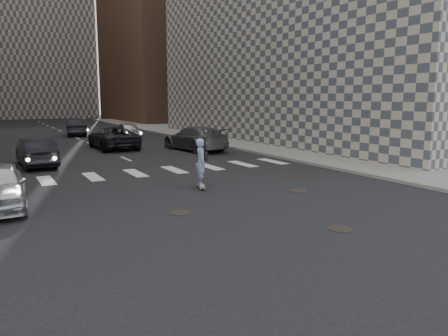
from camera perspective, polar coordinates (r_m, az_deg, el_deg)
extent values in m
plane|color=black|center=(13.71, 4.04, -5.99)|extent=(160.00, 160.00, 0.00)
cube|color=gray|center=(38.08, 6.09, 3.87)|extent=(13.00, 80.00, 0.15)
cube|color=#ADA08E|center=(39.89, 12.70, 19.71)|extent=(15.00, 33.00, 22.00)
cube|color=black|center=(31.16, 7.47, 6.22)|extent=(0.30, 18.00, 4.00)
cube|color=brown|center=(72.91, -6.74, 20.56)|extent=(18.00, 24.00, 36.00)
cylinder|color=black|center=(12.54, 15.00, -7.69)|extent=(0.70, 0.70, 0.02)
cylinder|color=black|center=(13.82, -5.72, -5.84)|extent=(0.70, 0.70, 0.02)
cylinder|color=black|center=(17.16, 9.70, -2.95)|extent=(0.70, 0.70, 0.02)
cube|color=brown|center=(17.40, -2.98, -2.38)|extent=(0.55, 1.03, 0.02)
cylinder|color=green|center=(17.06, -3.12, -2.83)|extent=(0.05, 0.07, 0.07)
cylinder|color=green|center=(17.08, -2.52, -2.81)|extent=(0.05, 0.07, 0.07)
cylinder|color=green|center=(17.75, -3.41, -2.36)|extent=(0.05, 0.07, 0.07)
cylinder|color=green|center=(17.77, -2.84, -2.34)|extent=(0.05, 0.07, 0.07)
imported|color=#8189BC|center=(17.23, -3.00, 0.74)|extent=(0.65, 0.80, 1.89)
cube|color=black|center=(17.28, -2.37, 1.54)|extent=(0.20, 0.33, 0.36)
imported|color=black|center=(24.88, -23.31, 1.89)|extent=(1.76, 4.56, 1.48)
imported|color=#5B5D62|center=(29.90, -3.79, 3.89)|extent=(3.06, 5.94, 1.65)
imported|color=black|center=(31.74, -14.29, 3.85)|extent=(2.63, 5.60, 1.55)
imported|color=silver|center=(39.04, -12.65, 4.80)|extent=(1.84, 4.33, 1.46)
imported|color=black|center=(43.74, -18.76, 5.08)|extent=(2.36, 5.07, 1.61)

